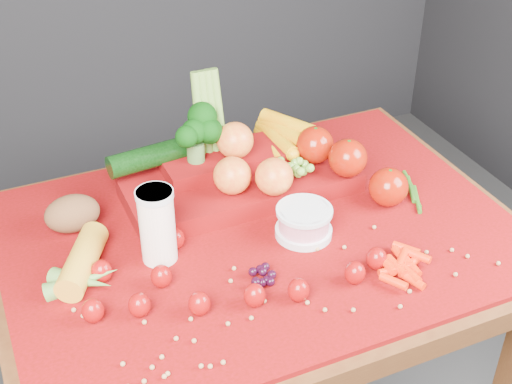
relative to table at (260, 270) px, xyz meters
name	(u,v)px	position (x,y,z in m)	size (l,w,h in m)	color
table	(260,270)	(0.00, 0.00, 0.00)	(1.10, 0.80, 0.75)	#3A1C0D
red_cloth	(260,234)	(0.00, 0.00, 0.10)	(1.05, 0.75, 0.01)	maroon
milk_glass	(157,223)	(-0.22, 0.00, 0.19)	(0.07, 0.07, 0.16)	white
yogurt_bowl	(304,221)	(0.08, -0.05, 0.14)	(0.12, 0.12, 0.07)	silver
strawberry_scatter	(216,280)	(-0.15, -0.14, 0.13)	(0.58, 0.28, 0.05)	maroon
dark_grape_cluster	(263,275)	(-0.06, -0.14, 0.12)	(0.06, 0.05, 0.03)	black
soybean_scatter	(303,288)	(0.00, -0.20, 0.11)	(0.84, 0.24, 0.01)	#A47546
corn_ear	(82,275)	(-0.38, -0.01, 0.13)	(0.24, 0.26, 0.06)	gold
potato	(72,214)	(-0.35, 0.17, 0.15)	(0.12, 0.08, 0.08)	brown
baby_carrot_pile	(401,268)	(0.19, -0.24, 0.12)	(0.17, 0.17, 0.03)	red
green_bean_pile	(417,190)	(0.39, -0.01, 0.11)	(0.14, 0.12, 0.01)	#275F15
produce_mound	(253,167)	(0.05, 0.15, 0.17)	(0.60, 0.37, 0.27)	maroon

